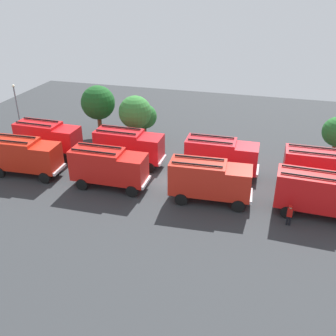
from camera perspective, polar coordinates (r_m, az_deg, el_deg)
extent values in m
plane|color=#2D3033|center=(36.96, 0.00, -1.94)|extent=(64.68, 64.68, 0.00)
cube|color=red|center=(38.58, -17.79, 1.48)|extent=(2.31, 2.59, 2.60)
cube|color=#8C9EAD|center=(37.94, -16.48, 1.76)|extent=(0.17, 2.13, 1.46)
cube|color=red|center=(40.36, -22.13, 2.11)|extent=(4.90, 2.71, 2.90)
cube|color=black|center=(40.29, -21.98, 4.54)|extent=(4.32, 0.31, 0.12)
cube|color=black|center=(39.27, -23.06, 3.77)|extent=(4.32, 0.31, 0.12)
cube|color=silver|center=(38.49, -16.01, -0.23)|extent=(0.30, 2.38, 0.28)
cylinder|color=black|center=(40.06, -16.41, 0.17)|extent=(1.11, 0.40, 1.10)
cylinder|color=black|center=(38.24, -18.08, -1.41)|extent=(1.11, 0.40, 1.10)
cylinder|color=black|center=(42.58, -22.21, 0.84)|extent=(1.11, 0.40, 1.10)
cylinder|color=black|center=(40.87, -24.02, -0.61)|extent=(1.11, 0.40, 1.10)
cube|color=red|center=(34.59, -5.23, -0.27)|extent=(2.23, 2.52, 2.60)
cube|color=#8C9EAD|center=(34.13, -3.59, -0.01)|extent=(0.10, 2.13, 1.46)
cube|color=red|center=(35.78, -10.52, 0.61)|extent=(4.83, 2.55, 2.90)
cube|color=black|center=(35.69, -10.27, 3.34)|extent=(4.32, 0.16, 0.12)
cube|color=black|center=(34.57, -11.20, 2.45)|extent=(4.32, 0.16, 0.12)
cube|color=silver|center=(34.77, -3.29, -2.19)|extent=(0.22, 2.38, 0.28)
cylinder|color=black|center=(36.24, -4.19, -1.65)|extent=(1.10, 0.36, 1.10)
cylinder|color=black|center=(34.28, -5.48, -3.50)|extent=(1.10, 0.36, 1.10)
cylinder|color=black|center=(37.99, -11.20, -0.71)|extent=(1.10, 0.36, 1.10)
cylinder|color=black|center=(36.12, -12.81, -2.41)|extent=(1.10, 0.36, 1.10)
cube|color=red|center=(32.84, 10.51, -2.21)|extent=(2.33, 2.61, 2.60)
cube|color=#8C9EAD|center=(32.70, 12.39, -1.92)|extent=(0.19, 2.13, 1.46)
cube|color=red|center=(32.98, 4.47, -1.38)|extent=(4.93, 2.75, 2.90)
cube|color=black|center=(32.88, 4.75, 1.59)|extent=(4.32, 0.35, 0.12)
cube|color=black|center=(31.66, 4.39, 0.55)|extent=(4.32, 0.35, 0.12)
cube|color=silver|center=(33.42, 12.40, -4.14)|extent=(0.33, 2.38, 0.28)
cylinder|color=black|center=(34.64, 10.74, -3.54)|extent=(1.12, 0.41, 1.10)
cylinder|color=black|center=(32.58, 10.53, -5.64)|extent=(1.12, 0.41, 1.10)
cylinder|color=black|center=(35.00, 2.72, -2.72)|extent=(1.12, 0.41, 1.10)
cylinder|color=black|center=(32.96, 1.99, -4.73)|extent=(1.12, 0.41, 1.10)
cube|color=red|center=(33.01, 20.07, -3.06)|extent=(4.91, 2.72, 2.90)
cube|color=black|center=(32.91, 20.50, -0.12)|extent=(4.32, 0.32, 0.12)
cube|color=black|center=(31.68, 20.51, -1.19)|extent=(4.32, 0.32, 0.12)
cylinder|color=black|center=(34.82, 17.68, -4.27)|extent=(1.12, 0.40, 1.10)
cylinder|color=black|center=(32.76, 17.51, -6.35)|extent=(1.12, 0.40, 1.10)
cube|color=red|center=(42.19, -14.85, 4.08)|extent=(2.26, 2.55, 2.60)
cube|color=#8C9EAD|center=(41.55, -13.66, 4.33)|extent=(0.13, 2.13, 1.46)
cube|color=red|center=(44.00, -18.80, 4.69)|extent=(4.86, 2.61, 2.90)
cube|color=black|center=(43.99, -18.60, 6.91)|extent=(4.32, 0.22, 0.12)
cube|color=black|center=(42.95, -19.62, 6.28)|extent=(4.32, 0.22, 0.12)
cube|color=silver|center=(42.04, -13.26, 2.48)|extent=(0.26, 2.38, 0.28)
cylinder|color=black|center=(43.62, -13.60, 2.77)|extent=(1.11, 0.38, 1.10)
cylinder|color=black|center=(41.77, -15.19, 1.47)|extent=(1.11, 0.38, 1.10)
cylinder|color=black|center=(46.19, -18.90, 3.42)|extent=(1.11, 0.38, 1.10)
cylinder|color=black|center=(44.45, -20.61, 2.22)|extent=(1.11, 0.38, 1.10)
cube|color=red|center=(38.72, -2.55, 2.91)|extent=(2.22, 2.52, 2.60)
cube|color=#8C9EAD|center=(38.30, -1.07, 3.16)|extent=(0.10, 2.13, 1.46)
cube|color=red|center=(39.83, -7.35, 3.65)|extent=(4.82, 2.54, 2.90)
cube|color=black|center=(39.83, -7.10, 6.10)|extent=(4.32, 0.15, 0.12)
cube|color=black|center=(38.66, -7.88, 5.40)|extent=(4.32, 0.15, 0.12)
cube|color=silver|center=(38.87, -0.84, 1.16)|extent=(0.22, 2.38, 0.28)
cylinder|color=black|center=(40.35, -1.70, 1.53)|extent=(1.10, 0.36, 1.10)
cylinder|color=black|center=(38.30, -2.79, 0.05)|extent=(1.10, 0.36, 1.10)
cylinder|color=black|center=(41.97, -8.10, 2.31)|extent=(1.10, 0.36, 1.10)
cylinder|color=black|center=(40.01, -9.45, 0.93)|extent=(1.10, 0.36, 1.10)
cube|color=red|center=(37.35, 11.70, 1.40)|extent=(2.24, 2.53, 2.60)
cube|color=#8C9EAD|center=(37.21, 13.35, 1.65)|extent=(0.11, 2.13, 1.46)
cube|color=red|center=(37.55, 6.40, 2.22)|extent=(4.84, 2.57, 2.90)
cube|color=black|center=(37.56, 6.69, 4.81)|extent=(4.32, 0.18, 0.12)
cube|color=black|center=(36.30, 6.36, 4.03)|extent=(4.32, 0.18, 0.12)
cube|color=silver|center=(37.84, 13.34, -0.38)|extent=(0.24, 2.38, 0.28)
cylinder|color=black|center=(39.10, 11.91, 0.05)|extent=(1.11, 0.37, 1.10)
cylinder|color=black|center=(36.96, 11.65, -1.57)|extent=(1.11, 0.37, 1.10)
cylinder|color=black|center=(39.51, 4.83, 0.87)|extent=(1.11, 0.37, 1.10)
cylinder|color=black|center=(37.40, 4.17, -0.69)|extent=(1.11, 0.37, 1.10)
cube|color=red|center=(37.33, 20.69, 0.38)|extent=(4.81, 2.52, 2.90)
cube|color=black|center=(37.33, 21.02, 2.99)|extent=(4.32, 0.14, 0.12)
cube|color=black|center=(36.07, 21.14, 2.14)|extent=(4.32, 0.14, 0.12)
cylinder|color=black|center=(39.02, 18.47, -0.88)|extent=(1.10, 0.35, 1.10)
cylinder|color=black|center=(36.90, 18.52, -2.55)|extent=(1.10, 0.35, 1.10)
cylinder|color=black|center=(32.00, 17.87, -7.58)|extent=(0.16, 0.16, 0.81)
cylinder|color=black|center=(31.99, 17.50, -7.53)|extent=(0.16, 0.16, 0.81)
cube|color=#B7140F|center=(31.59, 17.88, -6.41)|extent=(0.44, 0.27, 0.71)
sphere|color=tan|center=(31.34, 18.00, -5.70)|extent=(0.23, 0.23, 0.23)
cylinder|color=#B7140F|center=(31.30, 18.02, -5.56)|extent=(0.29, 0.29, 0.07)
cylinder|color=black|center=(46.94, -14.50, 4.24)|extent=(0.16, 0.16, 0.83)
cylinder|color=black|center=(46.99, -14.75, 4.23)|extent=(0.16, 0.16, 0.83)
cube|color=#B7140F|center=(46.68, -14.73, 5.11)|extent=(0.47, 0.35, 0.72)
sphere|color=tan|center=(46.52, -14.80, 5.65)|extent=(0.23, 0.23, 0.23)
cylinder|color=#B7140F|center=(46.48, -14.81, 5.76)|extent=(0.29, 0.29, 0.07)
cylinder|color=brown|center=(47.83, -10.20, 6.22)|extent=(0.51, 0.51, 2.55)
sphere|color=#19511E|center=(46.88, -10.50, 9.66)|extent=(4.08, 4.08, 4.08)
cylinder|color=brown|center=(44.77, -4.83, 4.98)|extent=(0.47, 0.47, 2.37)
sphere|color=#337A33|center=(43.81, -4.97, 8.37)|extent=(3.78, 3.78, 3.78)
cylinder|color=brown|center=(45.97, -3.47, 5.25)|extent=(0.36, 0.36, 1.81)
sphere|color=#236628|center=(45.22, -3.54, 7.77)|extent=(2.90, 2.90, 2.90)
cylinder|color=brown|center=(44.45, 23.61, 2.26)|extent=(0.39, 0.39, 1.96)
cone|color=#F2600C|center=(40.02, 6.44, 0.76)|extent=(0.43, 0.43, 0.62)
cylinder|color=slate|center=(50.00, -21.64, 7.81)|extent=(0.16, 0.16, 6.10)
sphere|color=#F2EFCC|center=(49.14, -22.29, 11.36)|extent=(0.36, 0.36, 0.36)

